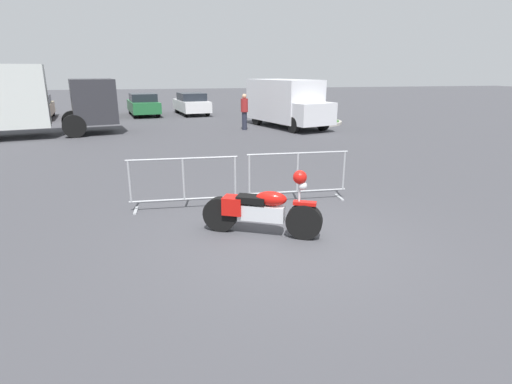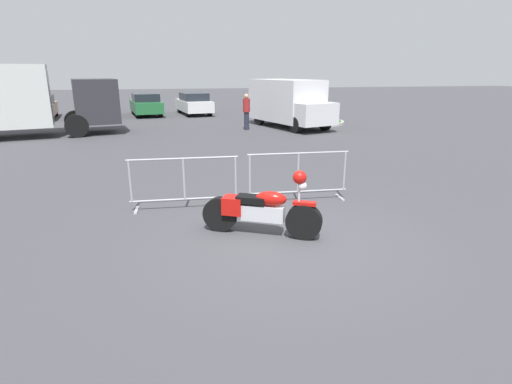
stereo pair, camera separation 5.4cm
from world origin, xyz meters
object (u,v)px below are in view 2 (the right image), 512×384
Objects in this scene: crowd_barrier_near at (184,183)px; parked_car_white at (194,104)px; crowd_barrier_far at (298,176)px; parked_car_tan at (40,107)px; motorcycle at (261,210)px; parked_car_green at (146,104)px; box_truck at (7,98)px; delivery_van at (289,102)px; parked_car_maroon at (95,105)px; pedestrian at (246,110)px.

parked_car_white is (1.54, 18.62, 0.14)m from crowd_barrier_near.
parked_car_tan is (-9.90, 18.12, 0.14)m from crowd_barrier_far.
motorcycle is 0.46× the size of parked_car_green.
parked_car_white reaches higher than parked_car_green.
box_truck is 12.36m from delivery_van.
crowd_barrier_near is at bearing 166.32° from parked_car_white.
motorcycle is at bearing -36.30° from delivery_van.
parked_car_white is (3.00, -0.01, 0.00)m from parked_car_green.
box_truck is 1.90× the size of parked_car_tan.
motorcycle is 0.24× the size of box_truck.
crowd_barrier_far is at bearing -168.60° from parked_car_maroon.
parked_car_white is 2.51× the size of pedestrian.
motorcycle is 21.62m from parked_car_tan.
parked_car_white is at bearing -132.33° from pedestrian.
crowd_barrier_far is 0.28× the size of box_truck.
parked_car_maroon reaches higher than crowd_barrier_far.
parked_car_green is 9.13m from pedestrian.
box_truck is (-6.62, 10.71, 1.08)m from crowd_barrier_near.
parked_car_maroon is 3.01m from parked_car_green.
box_truck reaches higher than pedestrian.
crowd_barrier_near is at bearing -70.57° from box_truck.
parked_car_green reaches higher than motorcycle.
parked_car_white is (6.01, 0.05, -0.04)m from parked_car_maroon.
box_truck is (-9.04, 10.71, 1.08)m from crowd_barrier_far.
crowd_barrier_near is at bearing 175.54° from parked_car_green.
parked_car_tan is at bearing 118.64° from crowd_barrier_far.
crowd_barrier_far is 0.52× the size of parked_car_green.
parked_car_white is (9.01, 0.50, 0.00)m from parked_car_tan.
motorcycle is 20.30m from parked_car_white.
crowd_barrier_near is at bearing -175.43° from parked_car_maroon.
crowd_barrier_near is 0.52× the size of parked_car_tan.
crowd_barrier_far is 19.82m from parked_car_maroon.
crowd_barrier_far is at bearing -33.39° from delivery_van.
parked_car_white is at bearing -95.78° from parked_car_tan.
motorcycle is 0.88× the size of crowd_barrier_far.
crowd_barrier_near is 18.69m from parked_car_green.
parked_car_maroon reaches higher than motorcycle.
crowd_barrier_far is 11.02m from pedestrian.
motorcycle reaches higher than crowd_barrier_far.
delivery_van is 8.31m from parked_car_white.
crowd_barrier_near and crowd_barrier_far have the same top height.
delivery_van is 1.27× the size of parked_car_tan.
parked_car_green is at bearing -97.86° from parked_car_maroon.
parked_car_green is at bearing -152.34° from delivery_van.
delivery_van is at bearing -133.89° from parked_car_maroon.
crowd_barrier_near is (-1.21, 1.67, 0.10)m from motorcycle.
parked_car_white is at bearing 31.85° from box_truck.
crowd_barrier_near is at bearing 152.92° from motorcycle.
parked_car_maroon is at bearing -90.37° from parked_car_tan.
parked_car_tan is at bearing 84.22° from parked_car_white.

